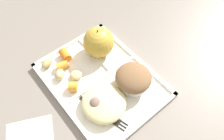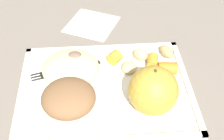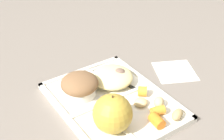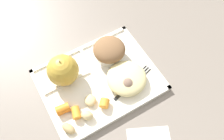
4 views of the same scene
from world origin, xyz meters
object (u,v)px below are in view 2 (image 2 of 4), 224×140
object	(u,v)px
lunch_tray	(106,90)
bran_muffin	(69,101)
plastic_fork	(62,71)
green_apple	(153,91)

from	to	relation	value
lunch_tray	bran_muffin	bearing A→B (deg)	39.12
bran_muffin	plastic_fork	world-z (taller)	bran_muffin
bran_muffin	plastic_fork	xyz separation A→B (m)	(0.02, -0.11, -0.03)
green_apple	plastic_fork	world-z (taller)	green_apple
lunch_tray	green_apple	xyz separation A→B (m)	(-0.08, 0.05, 0.05)
lunch_tray	bran_muffin	world-z (taller)	bran_muffin
lunch_tray	plastic_fork	distance (m)	0.10
green_apple	bran_muffin	size ratio (longest dim) A/B	0.98
green_apple	lunch_tray	bearing A→B (deg)	-34.12
lunch_tray	plastic_fork	world-z (taller)	lunch_tray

